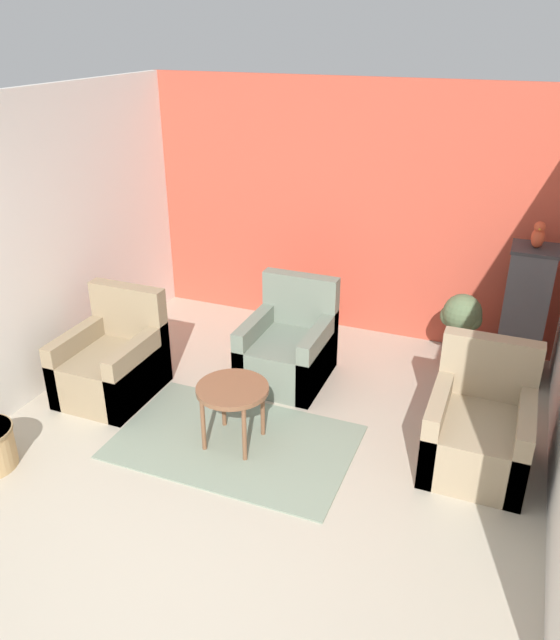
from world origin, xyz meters
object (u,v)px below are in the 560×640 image
(potted_plant, at_px, (461,321))
(armchair_left, at_px, (113,364))
(coffee_table, at_px, (233,394))
(parrot, at_px, (538,235))
(armchair_middle, at_px, (288,350))
(armchair_right, at_px, (479,431))
(birdcage, at_px, (523,316))

(potted_plant, bearing_deg, armchair_left, -151.36)
(coffee_table, height_order, parrot, parrot)
(armchair_left, height_order, armchair_middle, same)
(armchair_left, distance_m, parrot, 3.91)
(armchair_right, distance_m, potted_plant, 1.43)
(armchair_middle, distance_m, potted_plant, 1.64)
(armchair_left, distance_m, armchair_right, 3.16)
(coffee_table, relative_size, potted_plant, 0.71)
(armchair_right, height_order, birdcage, birdcage)
(armchair_right, relative_size, parrot, 3.84)
(birdcage, relative_size, potted_plant, 1.61)
(armchair_left, relative_size, armchair_right, 1.00)
(armchair_middle, relative_size, parrot, 3.84)
(coffee_table, height_order, armchair_right, armchair_right)
(birdcage, bearing_deg, armchair_right, -97.54)
(birdcage, distance_m, parrot, 0.77)
(armchair_left, height_order, birdcage, birdcage)
(coffee_table, relative_size, armchair_left, 0.61)
(armchair_right, relative_size, armchair_middle, 1.00)
(parrot, bearing_deg, birdcage, -90.00)
(armchair_middle, xyz_separation_m, birdcage, (1.99, 0.84, 0.33))
(armchair_right, distance_m, armchair_middle, 1.91)
(armchair_right, distance_m, birdcage, 1.55)
(armchair_right, distance_m, parrot, 1.88)
(armchair_left, relative_size, parrot, 3.84)
(coffee_table, relative_size, armchair_right, 0.61)
(armchair_right, xyz_separation_m, birdcage, (0.20, 1.50, 0.33))
(birdcage, distance_m, potted_plant, 0.55)
(birdcage, bearing_deg, armchair_left, -153.47)
(armchair_left, bearing_deg, armchair_middle, 31.44)
(armchair_right, height_order, parrot, parrot)
(armchair_middle, bearing_deg, armchair_left, -148.56)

